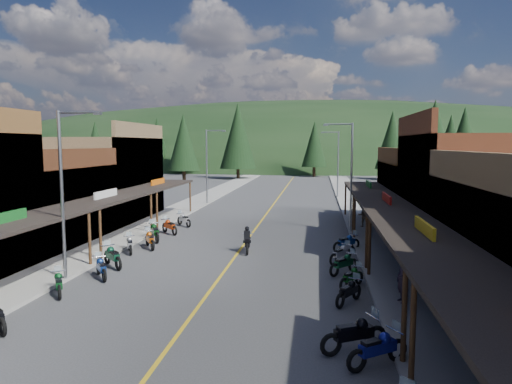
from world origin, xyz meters
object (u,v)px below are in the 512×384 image
at_px(bike_east_8, 347,242).
at_px(pine_8, 138,147).
at_px(bike_west_10, 169,226).
at_px(rider_on_bike, 248,242).
at_px(pine_11, 434,139).
at_px(bike_west_6, 112,255).
at_px(shop_east_3, 435,195).
at_px(pine_3, 314,144).
at_px(pine_1, 183,141).
at_px(bike_west_7, 130,244).
at_px(streetlight_1, 208,163).
at_px(bike_east_6, 344,263).
at_px(shop_east_2, 478,196).
at_px(pine_4, 392,140).
at_px(bike_east_7, 341,253).
at_px(streetlight_3, 337,161).
at_px(pine_7, 157,141).
at_px(pedestrian_east_b, 364,215).
at_px(pine_9, 450,145).
at_px(bike_west_8, 150,239).
at_px(shop_west_3, 101,179).
at_px(bike_west_5, 101,267).
at_px(bike_west_9, 154,231).
at_px(pine_0, 96,144).
at_px(streetlight_0, 65,188).
at_px(pine_2, 238,136).
at_px(pine_5, 464,137).
at_px(pine_10, 184,142).
at_px(bike_east_3, 354,332).
at_px(bike_east_5, 352,276).
at_px(shop_west_2, 33,205).
at_px(bike_west_11, 184,219).
at_px(bike_east_4, 349,291).
at_px(pedestrian_east_a, 403,280).

bearing_deg(bike_east_8, pine_8, 176.15).
height_order(bike_west_10, rider_on_bike, rider_on_bike).
relative_size(pine_11, bike_west_6, 5.43).
bearing_deg(shop_east_3, pine_3, 100.11).
distance_m(pine_1, bike_west_7, 72.65).
height_order(streetlight_1, bike_east_6, streetlight_1).
height_order(shop_east_2, pine_4, pine_4).
relative_size(pine_11, bike_east_7, 6.14).
bearing_deg(streetlight_3, pine_3, 94.69).
bearing_deg(shop_east_3, pine_7, 125.27).
relative_size(pine_8, bike_west_10, 4.62).
bearing_deg(pedestrian_east_b, pine_9, -114.99).
bearing_deg(bike_west_8, shop_west_3, 96.53).
xyz_separation_m(bike_west_5, bike_west_9, (-0.49, 8.64, 0.10)).
distance_m(bike_west_6, bike_west_7, 3.23).
bearing_deg(pine_0, bike_east_8, -52.25).
bearing_deg(pine_11, pine_7, 143.84).
bearing_deg(bike_east_8, pedestrian_east_b, 126.58).
distance_m(streetlight_0, pine_3, 72.86).
bearing_deg(pine_2, pine_0, 172.41).
distance_m(streetlight_0, bike_east_6, 13.86).
xyz_separation_m(streetlight_1, bike_west_8, (1.33, -20.88, -3.85)).
height_order(streetlight_3, pine_2, pine_2).
xyz_separation_m(bike_east_7, rider_on_bike, (-5.43, 1.84, 0.07)).
xyz_separation_m(pine_9, bike_east_7, (-18.03, -45.88, -5.81)).
relative_size(pine_4, pine_5, 0.89).
xyz_separation_m(pine_10, bike_east_3, (23.85, -61.72, -6.13)).
bearing_deg(bike_west_6, bike_east_8, -21.92).
distance_m(pine_10, bike_east_8, 54.23).
distance_m(bike_east_5, bike_east_7, 4.29).
xyz_separation_m(pine_0, rider_on_bike, (40.55, -61.05, -5.83)).
xyz_separation_m(shop_west_2, pine_0, (-26.25, 60.30, 3.95)).
bearing_deg(bike_east_6, bike_west_10, -174.81).
relative_size(bike_west_5, bike_east_3, 0.88).
bearing_deg(bike_west_6, pine_0, 72.26).
bearing_deg(pedestrian_east_b, streetlight_0, 45.21).
bearing_deg(bike_west_8, bike_west_9, 70.87).
xyz_separation_m(bike_west_11, rider_on_bike, (6.31, -7.95, 0.07)).
distance_m(streetlight_3, bike_west_11, 24.94).
bearing_deg(bike_west_9, pine_3, 49.21).
height_order(pine_7, pine_9, pine_7).
height_order(shop_east_2, bike_east_4, shop_east_2).
bearing_deg(pine_7, pedestrian_east_a, -64.28).
distance_m(shop_east_2, pine_10, 57.91).
bearing_deg(shop_east_2, pine_10, 123.35).
xyz_separation_m(streetlight_0, bike_west_11, (1.19, 14.90, -3.88)).
relative_size(pine_10, bike_east_3, 5.10).
bearing_deg(shop_east_2, pine_9, 76.72).
relative_size(pine_2, bike_west_6, 6.13).
distance_m(pine_0, pine_1, 17.90).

